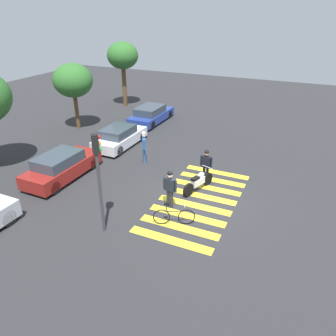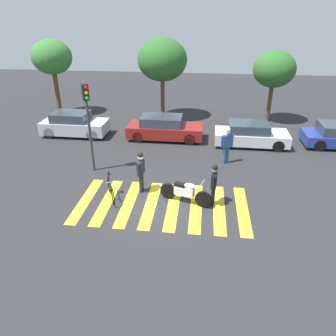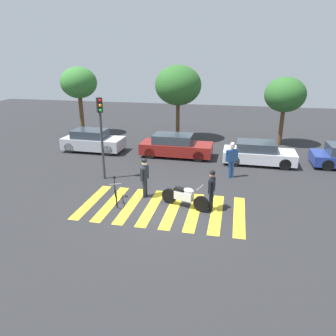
{
  "view_description": "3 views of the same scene",
  "coord_description": "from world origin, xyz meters",
  "px_view_note": "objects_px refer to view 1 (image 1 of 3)",
  "views": [
    {
      "loc": [
        -12.3,
        -4.04,
        8.09
      ],
      "look_at": [
        0.58,
        1.78,
        1.06
      ],
      "focal_mm": 34.65,
      "sensor_mm": 36.0,
      "label": 1
    },
    {
      "loc": [
        1.47,
        -10.55,
        6.94
      ],
      "look_at": [
        0.15,
        0.73,
        1.29
      ],
      "focal_mm": 33.89,
      "sensor_mm": 36.0,
      "label": 2
    },
    {
      "loc": [
        2.75,
        -11.56,
        5.99
      ],
      "look_at": [
        -0.1,
        1.65,
        1.2
      ],
      "focal_mm": 33.89,
      "sensor_mm": 36.0,
      "label": 3
    }
  ],
  "objects_px": {
    "leaning_bicycle": "(174,216)",
    "car_blue_hatchback": "(151,115)",
    "officer_on_foot": "(170,186)",
    "police_motorcycle": "(198,182)",
    "pedestrian_bystander": "(144,144)",
    "traffic_light_pole": "(98,169)",
    "car_maroon_wagon": "(62,166)",
    "officer_by_motorcycle": "(206,163)",
    "car_white_van": "(120,137)"
  },
  "relations": [
    {
      "from": "pedestrian_bystander",
      "to": "traffic_light_pole",
      "type": "bearing_deg",
      "value": -166.18
    },
    {
      "from": "leaning_bicycle",
      "to": "pedestrian_bystander",
      "type": "height_order",
      "value": "pedestrian_bystander"
    },
    {
      "from": "car_white_van",
      "to": "car_blue_hatchback",
      "type": "bearing_deg",
      "value": 4.28
    },
    {
      "from": "car_maroon_wagon",
      "to": "car_blue_hatchback",
      "type": "height_order",
      "value": "car_maroon_wagon"
    },
    {
      "from": "car_blue_hatchback",
      "to": "traffic_light_pole",
      "type": "bearing_deg",
      "value": -160.8
    },
    {
      "from": "pedestrian_bystander",
      "to": "car_maroon_wagon",
      "type": "bearing_deg",
      "value": 139.49
    },
    {
      "from": "leaning_bicycle",
      "to": "officer_on_foot",
      "type": "height_order",
      "value": "officer_on_foot"
    },
    {
      "from": "officer_by_motorcycle",
      "to": "car_maroon_wagon",
      "type": "distance_m",
      "value": 7.48
    },
    {
      "from": "officer_on_foot",
      "to": "car_maroon_wagon",
      "type": "distance_m",
      "value": 6.26
    },
    {
      "from": "police_motorcycle",
      "to": "car_white_van",
      "type": "xyz_separation_m",
      "value": [
        3.27,
        6.5,
        0.17
      ]
    },
    {
      "from": "leaning_bicycle",
      "to": "car_white_van",
      "type": "xyz_separation_m",
      "value": [
        6.31,
        6.52,
        0.24
      ]
    },
    {
      "from": "officer_by_motorcycle",
      "to": "leaning_bicycle",
      "type": "bearing_deg",
      "value": -179.84
    },
    {
      "from": "leaning_bicycle",
      "to": "car_blue_hatchback",
      "type": "bearing_deg",
      "value": 31.05
    },
    {
      "from": "officer_by_motorcycle",
      "to": "pedestrian_bystander",
      "type": "relative_size",
      "value": 0.91
    },
    {
      "from": "car_white_van",
      "to": "car_blue_hatchback",
      "type": "xyz_separation_m",
      "value": [
        5.17,
        0.39,
        -0.01
      ]
    },
    {
      "from": "leaning_bicycle",
      "to": "car_white_van",
      "type": "distance_m",
      "value": 9.08
    },
    {
      "from": "officer_by_motorcycle",
      "to": "traffic_light_pole",
      "type": "height_order",
      "value": "traffic_light_pole"
    },
    {
      "from": "pedestrian_bystander",
      "to": "traffic_light_pole",
      "type": "height_order",
      "value": "traffic_light_pole"
    },
    {
      "from": "leaning_bicycle",
      "to": "officer_on_foot",
      "type": "relative_size",
      "value": 0.88
    },
    {
      "from": "car_maroon_wagon",
      "to": "car_white_van",
      "type": "height_order",
      "value": "car_maroon_wagon"
    },
    {
      "from": "police_motorcycle",
      "to": "car_maroon_wagon",
      "type": "relative_size",
      "value": 0.47
    },
    {
      "from": "officer_by_motorcycle",
      "to": "car_white_van",
      "type": "xyz_separation_m",
      "value": [
        2.17,
        6.51,
        -0.36
      ]
    },
    {
      "from": "police_motorcycle",
      "to": "officer_by_motorcycle",
      "type": "xyz_separation_m",
      "value": [
        1.1,
        -0.01,
        0.53
      ]
    },
    {
      "from": "car_blue_hatchback",
      "to": "police_motorcycle",
      "type": "bearing_deg",
      "value": -140.77
    },
    {
      "from": "car_maroon_wagon",
      "to": "traffic_light_pole",
      "type": "xyz_separation_m",
      "value": [
        -2.85,
        -4.55,
        2.1
      ]
    },
    {
      "from": "officer_by_motorcycle",
      "to": "car_blue_hatchback",
      "type": "height_order",
      "value": "officer_by_motorcycle"
    },
    {
      "from": "officer_by_motorcycle",
      "to": "traffic_light_pole",
      "type": "relative_size",
      "value": 0.42
    },
    {
      "from": "officer_on_foot",
      "to": "car_white_van",
      "type": "height_order",
      "value": "officer_on_foot"
    },
    {
      "from": "leaning_bicycle",
      "to": "car_maroon_wagon",
      "type": "bearing_deg",
      "value": 79.16
    },
    {
      "from": "police_motorcycle",
      "to": "car_blue_hatchback",
      "type": "height_order",
      "value": "car_blue_hatchback"
    },
    {
      "from": "officer_by_motorcycle",
      "to": "pedestrian_bystander",
      "type": "bearing_deg",
      "value": 80.11
    },
    {
      "from": "traffic_light_pole",
      "to": "car_maroon_wagon",
      "type": "bearing_deg",
      "value": 57.89
    },
    {
      "from": "officer_by_motorcycle",
      "to": "traffic_light_pole",
      "type": "distance_m",
      "value": 6.4
    },
    {
      "from": "leaning_bicycle",
      "to": "car_blue_hatchback",
      "type": "height_order",
      "value": "car_blue_hatchback"
    },
    {
      "from": "car_maroon_wagon",
      "to": "traffic_light_pole",
      "type": "relative_size",
      "value": 1.08
    },
    {
      "from": "car_white_van",
      "to": "traffic_light_pole",
      "type": "height_order",
      "value": "traffic_light_pole"
    },
    {
      "from": "officer_on_foot",
      "to": "officer_by_motorcycle",
      "type": "xyz_separation_m",
      "value": [
        3.0,
        -0.67,
        -0.06
      ]
    },
    {
      "from": "traffic_light_pole",
      "to": "officer_on_foot",
      "type": "bearing_deg",
      "value": -32.5
    },
    {
      "from": "leaning_bicycle",
      "to": "car_white_van",
      "type": "height_order",
      "value": "car_white_van"
    },
    {
      "from": "police_motorcycle",
      "to": "car_blue_hatchback",
      "type": "relative_size",
      "value": 0.47
    },
    {
      "from": "car_blue_hatchback",
      "to": "pedestrian_bystander",
      "type": "bearing_deg",
      "value": -155.97
    },
    {
      "from": "officer_on_foot",
      "to": "car_white_van",
      "type": "distance_m",
      "value": 7.81
    },
    {
      "from": "car_maroon_wagon",
      "to": "officer_by_motorcycle",
      "type": "bearing_deg",
      "value": -67.89
    },
    {
      "from": "police_motorcycle",
      "to": "traffic_light_pole",
      "type": "xyz_separation_m",
      "value": [
        -4.57,
        2.36,
        2.31
      ]
    },
    {
      "from": "officer_on_foot",
      "to": "police_motorcycle",
      "type": "bearing_deg",
      "value": -19.16
    },
    {
      "from": "car_blue_hatchback",
      "to": "traffic_light_pole",
      "type": "relative_size",
      "value": 1.09
    },
    {
      "from": "leaning_bicycle",
      "to": "officer_by_motorcycle",
      "type": "bearing_deg",
      "value": 0.16
    },
    {
      "from": "traffic_light_pole",
      "to": "pedestrian_bystander",
      "type": "bearing_deg",
      "value": 13.82
    },
    {
      "from": "leaning_bicycle",
      "to": "officer_on_foot",
      "type": "bearing_deg",
      "value": 31.06
    },
    {
      "from": "leaning_bicycle",
      "to": "pedestrian_bystander",
      "type": "xyz_separation_m",
      "value": [
        4.82,
        3.94,
        0.72
      ]
    }
  ]
}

